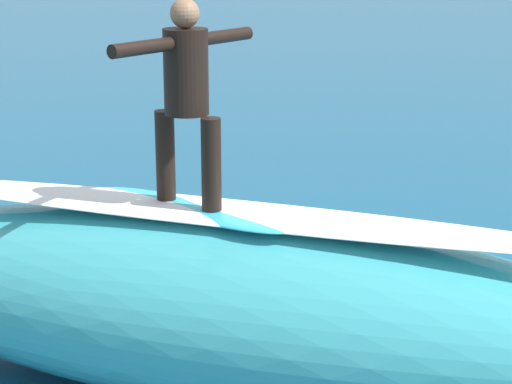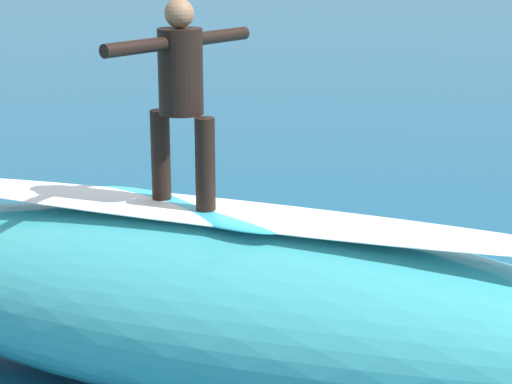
{
  "view_description": "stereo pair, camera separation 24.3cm",
  "coord_description": "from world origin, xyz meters",
  "px_view_note": "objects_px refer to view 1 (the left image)",
  "views": [
    {
      "loc": [
        -3.63,
        8.59,
        3.93
      ],
      "look_at": [
        0.54,
        0.38,
        1.3
      ],
      "focal_mm": 65.04,
      "sensor_mm": 36.0,
      "label": 1
    },
    {
      "loc": [
        -3.85,
        8.48,
        3.93
      ],
      "look_at": [
        0.54,
        0.38,
        1.3
      ],
      "focal_mm": 65.04,
      "sensor_mm": 36.0,
      "label": 2
    }
  ],
  "objects_px": {
    "surfer_riding": "(186,87)",
    "surfer_paddling": "(298,242)",
    "surfboard_paddling": "(301,251)",
    "surfboard_riding": "(189,209)"
  },
  "relations": [
    {
      "from": "surfer_riding",
      "to": "surfboard_paddling",
      "type": "bearing_deg",
      "value": -70.06
    },
    {
      "from": "surfer_riding",
      "to": "surfboard_paddling",
      "type": "distance_m",
      "value": 4.51
    },
    {
      "from": "surfer_riding",
      "to": "surfer_paddling",
      "type": "distance_m",
      "value": 4.32
    },
    {
      "from": "surfer_riding",
      "to": "surfer_paddling",
      "type": "xyz_separation_m",
      "value": [
        0.55,
        -3.49,
        -2.48
      ]
    },
    {
      "from": "surfboard_riding",
      "to": "surfer_paddling",
      "type": "relative_size",
      "value": 1.31
    },
    {
      "from": "surfboard_riding",
      "to": "surfer_riding",
      "type": "distance_m",
      "value": 1.03
    },
    {
      "from": "surfer_paddling",
      "to": "surfer_riding",
      "type": "bearing_deg",
      "value": -174.91
    },
    {
      "from": "surfboard_paddling",
      "to": "surfer_paddling",
      "type": "xyz_separation_m",
      "value": [
        -0.01,
        0.12,
        0.16
      ]
    },
    {
      "from": "surfer_riding",
      "to": "surfboard_paddling",
      "type": "relative_size",
      "value": 0.87
    },
    {
      "from": "surfboard_paddling",
      "to": "surfer_riding",
      "type": "bearing_deg",
      "value": -175.07
    }
  ]
}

